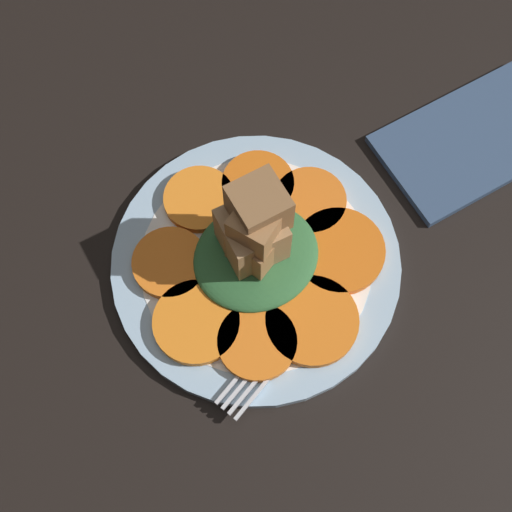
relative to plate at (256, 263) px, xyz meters
The scene contains 13 objects.
table_slab 1.52cm from the plate, ahead, with size 120.00×120.00×2.00cm, color black.
plate is the anchor object (origin of this frame).
carrot_slice_0 7.37cm from the plate, 80.01° to the right, with size 7.85×7.85×0.84cm, color orange.
carrot_slice_1 7.33cm from the plate, 24.08° to the right, with size 7.98×7.98×0.84cm, color orange.
carrot_slice_2 7.41cm from the plate, 19.17° to the left, with size 6.53×6.53×0.84cm, color orange.
carrot_slice_3 7.33cm from the plate, 58.76° to the left, with size 6.54×6.54×0.84cm, color orange.
carrot_slice_4 7.74cm from the plate, 101.68° to the left, with size 6.38×6.38×0.84cm, color orange.
carrot_slice_5 7.51cm from the plate, 153.23° to the left, with size 6.52×6.52×0.84cm, color orange.
carrot_slice_6 7.66cm from the plate, 160.90° to the right, with size 7.31×7.31×0.84cm, color orange.
carrot_slice_7 7.49cm from the plate, 119.12° to the right, with size 6.62×6.62×0.84cm, color orange.
center_pile 4.14cm from the plate, 94.54° to the left, with size 11.00×9.90×10.03cm.
fork 6.82cm from the plate, 88.46° to the right, with size 19.25×8.71×0.40cm.
napkin 24.06cm from the plate, ahead, with size 17.51×10.51×0.80cm.
Camera 1 is at (-11.42, -19.89, 60.61)cm, focal length 50.00 mm.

